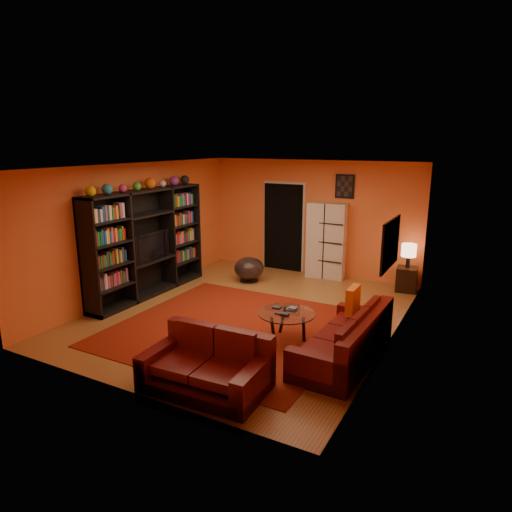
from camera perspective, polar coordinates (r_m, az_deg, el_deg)
The scene contains 20 objects.
floor at distance 8.26m, azimuth -1.02°, elevation -7.15°, with size 6.00×6.00×0.00m, color brown.
ceiling at distance 7.71m, azimuth -1.11°, elevation 11.17°, with size 6.00×6.00×0.00m, color white.
wall_back at distance 10.55m, azimuth 6.99°, elevation 4.78°, with size 6.00×6.00×0.00m, color orange.
wall_front at distance 5.56m, azimuth -16.48°, elevation -4.27°, with size 6.00×6.00×0.00m, color orange.
wall_left at distance 9.34m, azimuth -14.56°, elevation 3.21°, with size 6.00×6.00×0.00m, color orange.
wall_right at distance 7.03m, azimuth 16.98°, elevation -0.48°, with size 6.00×6.00×0.00m, color orange.
rug at distance 7.65m, azimuth -2.97°, elevation -8.91°, with size 3.60×3.60×0.01m, color #61160B.
doorway at distance 10.83m, azimuth 3.42°, elevation 3.60°, with size 0.95×0.10×2.04m, color black.
wall_art_right at distance 6.68m, azimuth 16.47°, elevation 1.46°, with size 0.03×1.00×0.70m, color black.
wall_art_back at distance 10.19m, azimuth 11.04°, elevation 8.55°, with size 0.42×0.03×0.52m, color black.
entertainment_unit at distance 9.24m, azimuth -13.44°, elevation 1.58°, with size 0.45×3.00×2.10m, color black.
tv at distance 9.19m, azimuth -13.36°, elevation 1.20°, with size 0.13×0.97×0.56m, color black.
sofa at distance 6.61m, azimuth 11.54°, elevation -10.41°, with size 0.91×2.09×0.85m.
loveseat at distance 5.88m, azimuth -5.89°, elevation -13.43°, with size 1.55×0.97×0.85m.
throw_pillow at distance 7.19m, azimuth 12.03°, elevation -5.42°, with size 0.12×0.42×0.42m, color orange.
coffee_table at distance 7.06m, azimuth 3.85°, elevation -7.47°, with size 0.89×0.89×0.44m.
storage_cabinet at distance 10.30m, azimuth 8.79°, elevation 1.91°, with size 0.85×0.38×1.69m, color beige.
bowl_chair at distance 10.01m, azimuth -0.88°, elevation -1.58°, with size 0.65×0.65×0.54m.
side_table at distance 9.86m, azimuth 18.29°, elevation -2.78°, with size 0.40×0.40×0.50m, color black.
table_lamp at distance 9.71m, azimuth 18.56°, elevation 0.60°, with size 0.29×0.29×0.49m.
Camera 1 is at (3.79, -6.70, 3.00)m, focal length 32.00 mm.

